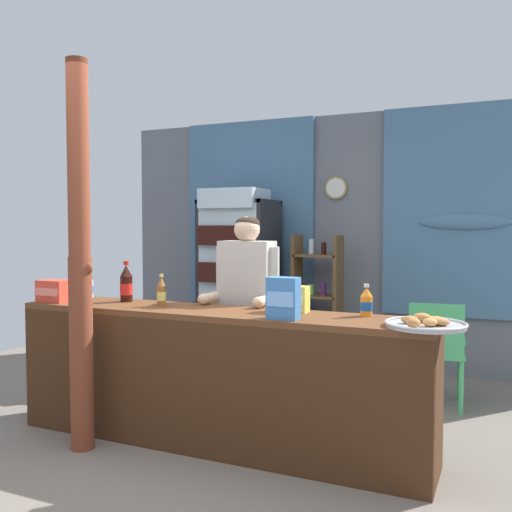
% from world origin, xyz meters
% --- Properties ---
extents(ground_plane, '(7.48, 7.48, 0.00)m').
position_xyz_m(ground_plane, '(0.00, 1.15, 0.00)').
color(ground_plane, slate).
extents(back_wall_curtained, '(4.97, 0.22, 2.63)m').
position_xyz_m(back_wall_curtained, '(0.02, 2.92, 1.36)').
color(back_wall_curtained, slate).
rests_on(back_wall_curtained, ground).
extents(stall_counter, '(2.87, 0.51, 0.91)m').
position_xyz_m(stall_counter, '(-0.12, 0.28, 0.55)').
color(stall_counter, brown).
rests_on(stall_counter, ground).
extents(timber_post, '(0.17, 0.15, 2.54)m').
position_xyz_m(timber_post, '(-0.89, -0.04, 1.22)').
color(timber_post, brown).
rests_on(timber_post, ground).
extents(drink_fridge, '(0.73, 0.64, 1.85)m').
position_xyz_m(drink_fridge, '(-0.93, 2.37, 1.01)').
color(drink_fridge, '#232328').
rests_on(drink_fridge, ground).
extents(bottle_shelf_rack, '(0.48, 0.28, 1.38)m').
position_xyz_m(bottle_shelf_rack, '(-0.12, 2.56, 0.71)').
color(bottle_shelf_rack, brown).
rests_on(bottle_shelf_rack, ground).
extents(plastic_lawn_chair, '(0.48, 0.48, 0.86)m').
position_xyz_m(plastic_lawn_chair, '(1.13, 1.80, 0.49)').
color(plastic_lawn_chair, '#4CC675').
rests_on(plastic_lawn_chair, ground).
extents(shopkeeper, '(0.51, 0.42, 1.54)m').
position_xyz_m(shopkeeper, '(-0.11, 0.84, 0.96)').
color(shopkeeper, '#28282D').
rests_on(shopkeeper, ground).
extents(soda_bottle_cola, '(0.09, 0.09, 0.30)m').
position_xyz_m(soda_bottle_cola, '(-0.93, 0.49, 1.04)').
color(soda_bottle_cola, black).
rests_on(soda_bottle_cola, stall_counter).
extents(soda_bottle_water, '(0.07, 0.07, 0.21)m').
position_xyz_m(soda_bottle_water, '(-1.35, 0.57, 1.00)').
color(soda_bottle_water, silver).
rests_on(soda_bottle_water, stall_counter).
extents(soda_bottle_orange_soda, '(0.08, 0.08, 0.20)m').
position_xyz_m(soda_bottle_orange_soda, '(0.85, 0.54, 0.99)').
color(soda_bottle_orange_soda, orange).
rests_on(soda_bottle_orange_soda, stall_counter).
extents(soda_bottle_iced_tea, '(0.06, 0.06, 0.23)m').
position_xyz_m(soda_bottle_iced_tea, '(-0.56, 0.40, 1.00)').
color(soda_bottle_iced_tea, brown).
rests_on(soda_bottle_iced_tea, stall_counter).
extents(snack_box_biscuit, '(0.19, 0.11, 0.25)m').
position_xyz_m(snack_box_biscuit, '(0.42, 0.22, 1.04)').
color(snack_box_biscuit, '#3D75B7').
rests_on(snack_box_biscuit, stall_counter).
extents(snack_box_crackers, '(0.23, 0.16, 0.16)m').
position_xyz_m(snack_box_crackers, '(-1.41, 0.26, 0.99)').
color(snack_box_crackers, '#E5422D').
rests_on(snack_box_crackers, stall_counter).
extents(snack_box_instant_noodle, '(0.21, 0.11, 0.17)m').
position_xyz_m(snack_box_instant_noodle, '(0.37, 0.52, 0.99)').
color(snack_box_instant_noodle, '#EAD14C').
rests_on(snack_box_instant_noodle, stall_counter).
extents(pastry_tray, '(0.45, 0.45, 0.07)m').
position_xyz_m(pastry_tray, '(1.24, 0.29, 0.93)').
color(pastry_tray, '#BCBCC1').
rests_on(pastry_tray, stall_counter).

